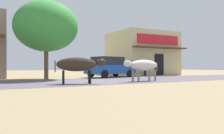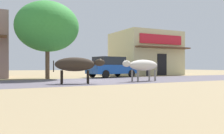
{
  "view_description": "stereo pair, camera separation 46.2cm",
  "coord_description": "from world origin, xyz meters",
  "px_view_note": "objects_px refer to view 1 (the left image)",
  "views": [
    {
      "loc": [
        -5.51,
        -12.69,
        0.9
      ],
      "look_at": [
        1.45,
        0.2,
        0.84
      ],
      "focal_mm": 36.86,
      "sensor_mm": 36.0,
      "label": 1
    },
    {
      "loc": [
        -5.1,
        -12.9,
        0.9
      ],
      "look_at": [
        1.45,
        0.2,
        0.84
      ],
      "focal_mm": 36.86,
      "sensor_mm": 36.0,
      "label": 2
    }
  ],
  "objects_px": {
    "cow_far_dark": "(143,65)",
    "pedestrian_by_shop": "(145,67)",
    "cow_near_brown": "(78,65)",
    "parked_hatchback_car": "(110,67)",
    "roadside_tree": "(46,26)"
  },
  "relations": [
    {
      "from": "cow_near_brown",
      "to": "pedestrian_by_shop",
      "type": "xyz_separation_m",
      "value": [
        8.78,
        6.16,
        -0.12
      ]
    },
    {
      "from": "parked_hatchback_car",
      "to": "cow_far_dark",
      "type": "bearing_deg",
      "value": -95.22
    },
    {
      "from": "parked_hatchback_car",
      "to": "pedestrian_by_shop",
      "type": "relative_size",
      "value": 2.91
    },
    {
      "from": "roadside_tree",
      "to": "cow_far_dark",
      "type": "relative_size",
      "value": 1.94
    },
    {
      "from": "cow_far_dark",
      "to": "pedestrian_by_shop",
      "type": "bearing_deg",
      "value": 52.65
    },
    {
      "from": "cow_near_brown",
      "to": "cow_far_dark",
      "type": "distance_m",
      "value": 4.14
    },
    {
      "from": "cow_near_brown",
      "to": "cow_far_dark",
      "type": "height_order",
      "value": "cow_near_brown"
    },
    {
      "from": "parked_hatchback_car",
      "to": "cow_far_dark",
      "type": "height_order",
      "value": "parked_hatchback_car"
    },
    {
      "from": "parked_hatchback_car",
      "to": "roadside_tree",
      "type": "bearing_deg",
      "value": -177.43
    },
    {
      "from": "roadside_tree",
      "to": "pedestrian_by_shop",
      "type": "distance_m",
      "value": 9.72
    },
    {
      "from": "roadside_tree",
      "to": "parked_hatchback_car",
      "type": "bearing_deg",
      "value": 2.57
    },
    {
      "from": "parked_hatchback_car",
      "to": "cow_far_dark",
      "type": "xyz_separation_m",
      "value": [
        -0.48,
        -5.22,
        0.1
      ]
    },
    {
      "from": "roadside_tree",
      "to": "pedestrian_by_shop",
      "type": "xyz_separation_m",
      "value": [
        9.25,
        1.09,
        -2.79
      ]
    },
    {
      "from": "roadside_tree",
      "to": "parked_hatchback_car",
      "type": "height_order",
      "value": "roadside_tree"
    },
    {
      "from": "cow_far_dark",
      "to": "pedestrian_by_shop",
      "type": "relative_size",
      "value": 1.89
    }
  ]
}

